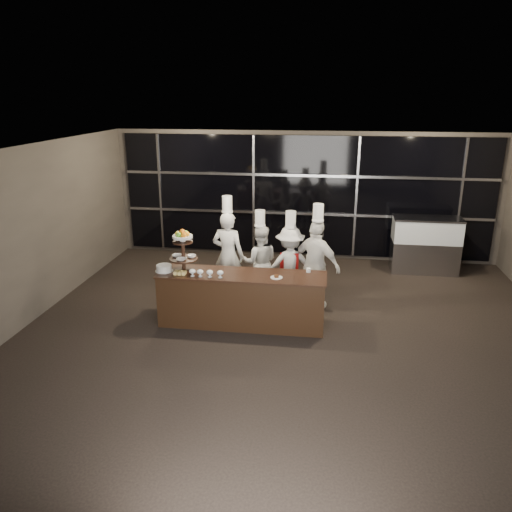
# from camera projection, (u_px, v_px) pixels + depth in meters

# --- Properties ---
(room) EXTENTS (10.00, 10.00, 10.00)m
(room) POSITION_uv_depth(u_px,v_px,m) (286.00, 265.00, 7.06)
(room) COLOR black
(room) RESTS_ON ground
(window_wall) EXTENTS (8.60, 0.10, 2.80)m
(window_wall) POSITION_uv_depth(u_px,v_px,m) (304.00, 196.00, 11.70)
(window_wall) COLOR black
(window_wall) RESTS_ON ground
(buffet_counter) EXTENTS (2.84, 0.74, 0.92)m
(buffet_counter) POSITION_uv_depth(u_px,v_px,m) (242.00, 299.00, 8.52)
(buffet_counter) COLOR black
(buffet_counter) RESTS_ON ground
(display_stand) EXTENTS (0.48, 0.48, 0.74)m
(display_stand) POSITION_uv_depth(u_px,v_px,m) (183.00, 248.00, 8.39)
(display_stand) COLOR black
(display_stand) RESTS_ON buffet_counter
(compotes) EXTENTS (0.58, 0.11, 0.12)m
(compotes) POSITION_uv_depth(u_px,v_px,m) (206.00, 272.00, 8.23)
(compotes) COLOR silver
(compotes) RESTS_ON buffet_counter
(layer_cake) EXTENTS (0.30, 0.30, 0.11)m
(layer_cake) POSITION_uv_depth(u_px,v_px,m) (164.00, 268.00, 8.50)
(layer_cake) COLOR white
(layer_cake) RESTS_ON buffet_counter
(pastry_squares) EXTENTS (0.20, 0.12, 0.05)m
(pastry_squares) POSITION_uv_depth(u_px,v_px,m) (180.00, 273.00, 8.36)
(pastry_squares) COLOR #F1D576
(pastry_squares) RESTS_ON buffet_counter
(small_plate) EXTENTS (0.20, 0.20, 0.05)m
(small_plate) POSITION_uv_depth(u_px,v_px,m) (276.00, 277.00, 8.20)
(small_plate) COLOR white
(small_plate) RESTS_ON buffet_counter
(chef_cup) EXTENTS (0.08, 0.08, 0.07)m
(chef_cup) POSITION_uv_depth(u_px,v_px,m) (308.00, 270.00, 8.46)
(chef_cup) COLOR white
(chef_cup) RESTS_ON buffet_counter
(display_case) EXTENTS (1.45, 0.63, 1.24)m
(display_case) POSITION_uv_depth(u_px,v_px,m) (426.00, 242.00, 10.99)
(display_case) COLOR #A5A5AA
(display_case) RESTS_ON ground
(chef_a) EXTENTS (0.68, 0.51, 2.01)m
(chef_a) POSITION_uv_depth(u_px,v_px,m) (228.00, 254.00, 9.54)
(chef_a) COLOR silver
(chef_a) RESTS_ON ground
(chef_b) EXTENTS (0.76, 0.62, 1.74)m
(chef_b) POSITION_uv_depth(u_px,v_px,m) (260.00, 261.00, 9.58)
(chef_b) COLOR silver
(chef_b) RESTS_ON ground
(chef_c) EXTENTS (1.06, 0.78, 1.78)m
(chef_c) POSITION_uv_depth(u_px,v_px,m) (290.00, 264.00, 9.36)
(chef_c) COLOR silver
(chef_c) RESTS_ON ground
(chef_d) EXTENTS (1.05, 0.85, 1.97)m
(chef_d) POSITION_uv_depth(u_px,v_px,m) (316.00, 264.00, 9.05)
(chef_d) COLOR white
(chef_d) RESTS_ON ground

